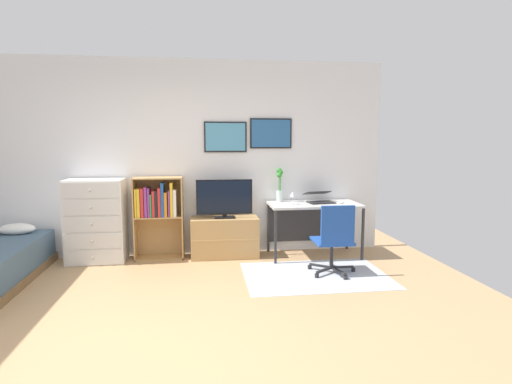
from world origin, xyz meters
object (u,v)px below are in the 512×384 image
object	(u,v)px
dresser	(96,221)
bookshelf	(158,209)
desk	(313,212)
computer_mouse	(341,202)
wine_glass	(293,195)
bamboo_vase	(280,186)
tv_stand	(225,237)
television	(224,199)
office_chair	(334,238)
laptop	(319,198)

from	to	relation	value
dresser	bookshelf	distance (m)	0.80
bookshelf	desk	world-z (taller)	bookshelf
computer_mouse	wine_glass	distance (m)	0.70
wine_glass	bamboo_vase	bearing A→B (deg)	116.53
tv_stand	bamboo_vase	xyz separation A→B (m)	(0.78, 0.10, 0.69)
television	office_chair	size ratio (longest dim) A/B	0.88
tv_stand	television	world-z (taller)	television
bookshelf	laptop	xyz separation A→B (m)	(2.22, -0.06, 0.12)
bookshelf	desk	distance (m)	2.13
bookshelf	dresser	bearing A→B (deg)	-175.83
dresser	laptop	xyz separation A→B (m)	(3.01, -0.01, 0.25)
tv_stand	bamboo_vase	world-z (taller)	bamboo_vase
dresser	desk	size ratio (longest dim) A/B	0.88
desk	computer_mouse	bearing A→B (deg)	-16.60
wine_glass	laptop	bearing A→B (deg)	19.48
tv_stand	computer_mouse	world-z (taller)	computer_mouse
television	bamboo_vase	world-z (taller)	bamboo_vase
dresser	laptop	size ratio (longest dim) A/B	2.57
bookshelf	desk	bearing A→B (deg)	-2.25
bookshelf	computer_mouse	bearing A→B (deg)	-4.46
desk	computer_mouse	distance (m)	0.42
computer_mouse	wine_glass	xyz separation A→B (m)	(-0.69, -0.01, 0.12)
bookshelf	television	size ratio (longest dim) A/B	1.46
bamboo_vase	wine_glass	bearing A→B (deg)	-63.47
bookshelf	computer_mouse	distance (m)	2.51
laptop	bamboo_vase	world-z (taller)	bamboo_vase
bookshelf	television	distance (m)	0.91
tv_stand	computer_mouse	size ratio (longest dim) A/B	8.85
tv_stand	wine_glass	xyz separation A→B (m)	(0.91, -0.17, 0.60)
desk	wine_glass	xyz separation A→B (m)	(-0.31, -0.13, 0.26)
office_chair	wine_glass	size ratio (longest dim) A/B	4.78
bookshelf	office_chair	bearing A→B (deg)	-25.05
television	desk	distance (m)	1.24
tv_stand	bookshelf	bearing A→B (deg)	177.29
tv_stand	office_chair	distance (m)	1.58
office_chair	laptop	bearing A→B (deg)	85.58
tv_stand	television	bearing A→B (deg)	-90.00
bookshelf	tv_stand	bearing A→B (deg)	-2.71
television	computer_mouse	world-z (taller)	television
television	bamboo_vase	size ratio (longest dim) A/B	1.59
tv_stand	television	distance (m)	0.54
dresser	bamboo_vase	bearing A→B (deg)	2.56
office_chair	computer_mouse	distance (m)	0.93
television	laptop	xyz separation A→B (m)	(1.32, 0.00, -0.01)
office_chair	computer_mouse	size ratio (longest dim) A/B	8.27
bookshelf	tv_stand	xyz separation A→B (m)	(0.90, -0.04, -0.41)
tv_stand	computer_mouse	xyz separation A→B (m)	(1.60, -0.15, 0.48)
bookshelf	tv_stand	size ratio (longest dim) A/B	1.21
wine_glass	dresser	bearing A→B (deg)	176.67
desk	wine_glass	world-z (taller)	wine_glass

